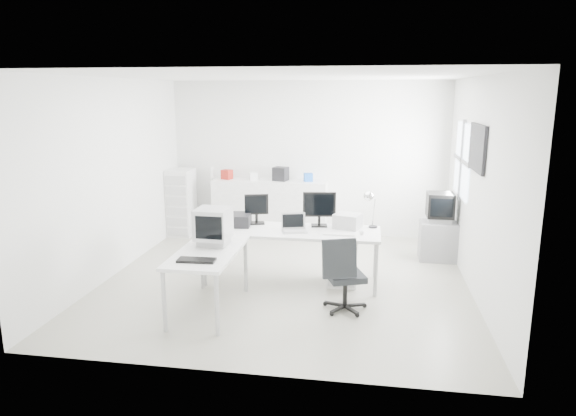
% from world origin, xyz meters
% --- Properties ---
extents(floor, '(5.00, 5.00, 0.01)m').
position_xyz_m(floor, '(0.00, 0.00, 0.00)').
color(floor, beige).
rests_on(floor, ground).
extents(ceiling, '(5.00, 5.00, 0.01)m').
position_xyz_m(ceiling, '(0.00, 0.00, 2.80)').
color(ceiling, white).
rests_on(ceiling, back_wall).
extents(back_wall, '(5.00, 0.02, 2.80)m').
position_xyz_m(back_wall, '(0.00, 2.50, 1.40)').
color(back_wall, silver).
rests_on(back_wall, floor).
extents(left_wall, '(0.02, 5.00, 2.80)m').
position_xyz_m(left_wall, '(-2.50, 0.00, 1.40)').
color(left_wall, silver).
rests_on(left_wall, floor).
extents(right_wall, '(0.02, 5.00, 2.80)m').
position_xyz_m(right_wall, '(2.50, 0.00, 1.40)').
color(right_wall, silver).
rests_on(right_wall, floor).
extents(window, '(0.02, 1.20, 1.10)m').
position_xyz_m(window, '(2.48, 1.20, 1.60)').
color(window, white).
rests_on(window, right_wall).
extents(wall_picture, '(0.04, 0.90, 0.60)m').
position_xyz_m(wall_picture, '(2.47, 0.10, 1.90)').
color(wall_picture, black).
rests_on(wall_picture, right_wall).
extents(main_desk, '(2.40, 0.80, 0.75)m').
position_xyz_m(main_desk, '(0.09, -0.04, 0.38)').
color(main_desk, white).
rests_on(main_desk, floor).
extents(side_desk, '(0.70, 1.40, 0.75)m').
position_xyz_m(side_desk, '(-0.76, -1.14, 0.38)').
color(side_desk, white).
rests_on(side_desk, floor).
extents(drawer_pedestal, '(0.40, 0.50, 0.60)m').
position_xyz_m(drawer_pedestal, '(0.79, 0.01, 0.30)').
color(drawer_pedestal, white).
rests_on(drawer_pedestal, floor).
extents(inkjet_printer, '(0.51, 0.42, 0.17)m').
position_xyz_m(inkjet_printer, '(-0.76, 0.06, 0.83)').
color(inkjet_printer, black).
rests_on(inkjet_printer, main_desk).
extents(lcd_monitor_small, '(0.38, 0.28, 0.43)m').
position_xyz_m(lcd_monitor_small, '(-0.46, 0.21, 0.96)').
color(lcd_monitor_small, black).
rests_on(lcd_monitor_small, main_desk).
extents(lcd_monitor_large, '(0.48, 0.25, 0.48)m').
position_xyz_m(lcd_monitor_large, '(0.44, 0.21, 0.99)').
color(lcd_monitor_large, black).
rests_on(lcd_monitor_large, main_desk).
extents(laptop, '(0.46, 0.47, 0.25)m').
position_xyz_m(laptop, '(0.14, -0.14, 0.87)').
color(laptop, '#B7B7BA').
rests_on(laptop, main_desk).
extents(white_keyboard, '(0.42, 0.13, 0.02)m').
position_xyz_m(white_keyboard, '(0.74, -0.19, 0.76)').
color(white_keyboard, white).
rests_on(white_keyboard, main_desk).
extents(white_mouse, '(0.06, 0.06, 0.06)m').
position_xyz_m(white_mouse, '(1.04, -0.14, 0.78)').
color(white_mouse, white).
rests_on(white_mouse, main_desk).
extents(laser_printer, '(0.42, 0.39, 0.20)m').
position_xyz_m(laser_printer, '(0.84, 0.18, 0.85)').
color(laser_printer, '#A7A7A7').
rests_on(laser_printer, main_desk).
extents(desk_lamp, '(0.20, 0.20, 0.49)m').
position_xyz_m(desk_lamp, '(1.19, 0.26, 1.00)').
color(desk_lamp, silver).
rests_on(desk_lamp, main_desk).
extents(crt_monitor, '(0.42, 0.42, 0.47)m').
position_xyz_m(crt_monitor, '(-0.76, -0.89, 0.99)').
color(crt_monitor, '#B7B7BA').
rests_on(crt_monitor, side_desk).
extents(black_keyboard, '(0.43, 0.19, 0.03)m').
position_xyz_m(black_keyboard, '(-0.76, -1.54, 0.76)').
color(black_keyboard, black).
rests_on(black_keyboard, side_desk).
extents(office_chair, '(0.70, 0.70, 0.95)m').
position_xyz_m(office_chair, '(0.88, -0.88, 0.48)').
color(office_chair, '#232528').
rests_on(office_chair, floor).
extents(tv_cabinet, '(0.56, 0.46, 0.61)m').
position_xyz_m(tv_cabinet, '(2.22, 1.29, 0.31)').
color(tv_cabinet, gray).
rests_on(tv_cabinet, floor).
extents(crt_tv, '(0.50, 0.48, 0.45)m').
position_xyz_m(crt_tv, '(2.22, 1.29, 0.84)').
color(crt_tv, black).
rests_on(crt_tv, tv_cabinet).
extents(sideboard, '(2.07, 0.52, 1.03)m').
position_xyz_m(sideboard, '(-0.66, 2.24, 0.52)').
color(sideboard, white).
rests_on(sideboard, floor).
extents(clutter_box_a, '(0.21, 0.20, 0.17)m').
position_xyz_m(clutter_box_a, '(-1.46, 2.24, 1.12)').
color(clutter_box_a, '#A22017').
rests_on(clutter_box_a, sideboard).
extents(clutter_box_b, '(0.17, 0.16, 0.14)m').
position_xyz_m(clutter_box_b, '(-0.96, 2.24, 1.10)').
color(clutter_box_b, white).
rests_on(clutter_box_b, sideboard).
extents(clutter_box_c, '(0.29, 0.28, 0.24)m').
position_xyz_m(clutter_box_c, '(-0.46, 2.24, 1.16)').
color(clutter_box_c, black).
rests_on(clutter_box_c, sideboard).
extents(clutter_box_d, '(0.18, 0.17, 0.15)m').
position_xyz_m(clutter_box_d, '(0.04, 2.24, 1.11)').
color(clutter_box_d, blue).
rests_on(clutter_box_d, sideboard).
extents(clutter_bottle, '(0.07, 0.07, 0.22)m').
position_xyz_m(clutter_bottle, '(-1.76, 2.28, 1.14)').
color(clutter_bottle, white).
rests_on(clutter_bottle, sideboard).
extents(filing_cabinet, '(0.43, 0.51, 1.22)m').
position_xyz_m(filing_cabinet, '(-2.28, 2.04, 0.61)').
color(filing_cabinet, white).
rests_on(filing_cabinet, floor).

